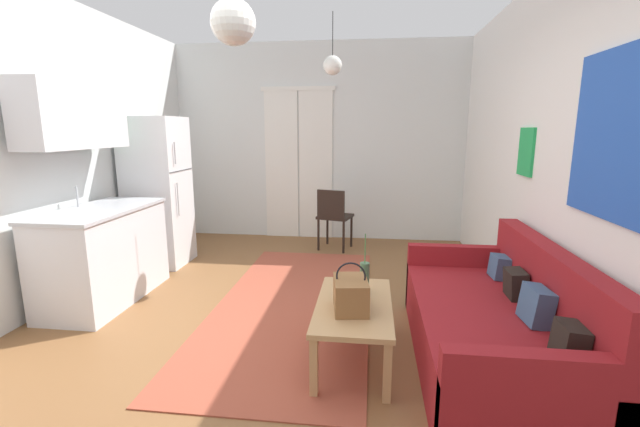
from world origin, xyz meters
TOP-DOWN VIEW (x-y plane):
  - ground_plane at (0.00, 0.00)m, footprint 4.83×7.21m
  - wall_back at (-0.01, 3.35)m, footprint 4.43×0.13m
  - wall_right at (2.16, -0.00)m, footprint 0.12×6.81m
  - area_rug at (0.09, 0.78)m, footprint 1.41×3.24m
  - couch at (1.69, -0.07)m, footprint 0.93×1.95m
  - coffee_table at (0.69, -0.11)m, footprint 0.53×1.01m
  - bamboo_vase at (0.76, 0.07)m, footprint 0.07×0.07m
  - handbag at (0.67, -0.23)m, footprint 0.26×0.34m
  - refrigerator at (-1.75, 1.81)m, footprint 0.65×0.61m
  - kitchen_counter at (-1.76, 0.67)m, footprint 0.65×1.31m
  - accent_chair at (0.30, 2.64)m, footprint 0.51×0.49m
  - pendant_lamp_near at (0.04, -0.59)m, footprint 0.24×0.24m
  - pendant_lamp_far at (0.34, 1.87)m, footprint 0.21×0.21m

SIDE VIEW (x-z plane):
  - ground_plane at x=0.00m, z-range -0.10..0.00m
  - area_rug at x=0.09m, z-range 0.00..0.01m
  - couch at x=1.69m, z-range -0.15..0.70m
  - coffee_table at x=0.69m, z-range 0.16..0.59m
  - accent_chair at x=0.30m, z-range 0.07..0.91m
  - handbag at x=0.67m, z-range 0.37..0.71m
  - bamboo_vase at x=0.76m, z-range 0.32..0.78m
  - kitchen_counter at x=-1.76m, z-range -0.27..1.77m
  - refrigerator at x=-1.75m, z-range 0.00..1.77m
  - wall_back at x=-0.01m, z-range -0.01..2.84m
  - wall_right at x=2.16m, z-range 0.00..2.85m
  - pendant_lamp_near at x=0.04m, z-range 1.79..2.58m
  - pendant_lamp_far at x=0.34m, z-range 1.98..2.63m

